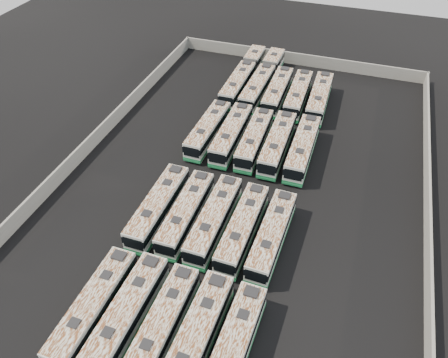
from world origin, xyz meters
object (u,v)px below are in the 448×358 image
at_px(bus_midfront_right, 242,228).
at_px(bus_midback_far_left, 208,130).
at_px(bus_front_far_right, 233,350).
at_px(bus_midback_center, 254,139).
at_px(bus_midfront_left, 186,213).
at_px(bus_back_far_left, 243,76).
at_px(bus_back_left, 263,79).
at_px(bus_midfront_center, 214,219).
at_px(bus_front_center, 162,327).
at_px(bus_midback_left, 231,134).
at_px(bus_front_far_left, 94,307).
at_px(bus_front_left, 126,315).
at_px(bus_back_center, 277,91).
at_px(bus_back_far_right, 319,98).
at_px(bus_midback_right, 277,144).
at_px(bus_midfront_far_right, 272,236).
at_px(bus_front_right, 196,339).
at_px(bus_midfront_far_left, 158,207).
at_px(bus_midback_far_right, 302,148).
at_px(bus_back_right, 298,95).

xyz_separation_m(bus_midfront_right, bus_midback_far_left, (-10.26, 16.55, -0.00)).
height_order(bus_front_far_right, bus_midback_center, bus_front_far_right).
bearing_deg(bus_midfront_left, bus_back_far_left, 95.20).
bearing_deg(bus_midfront_right, bus_midfront_left, 179.86).
bearing_deg(bus_back_left, bus_midfront_center, -83.16).
xyz_separation_m(bus_front_center, bus_midback_left, (-3.42, 30.28, 0.06)).
xyz_separation_m(bus_front_far_left, bus_front_left, (3.28, 0.20, 0.04)).
distance_m(bus_front_far_right, bus_back_center, 44.64).
xyz_separation_m(bus_front_far_left, bus_midfront_center, (6.73, 14.16, 0.02)).
bearing_deg(bus_back_far_right, bus_front_far_right, -91.31).
distance_m(bus_midback_far_left, bus_back_far_left, 17.12).
xyz_separation_m(bus_front_far_left, bus_midfront_right, (10.13, 14.00, -0.01)).
xyz_separation_m(bus_midback_left, bus_midback_center, (3.39, -0.04, -0.05)).
distance_m(bus_midback_left, bus_midback_right, 6.68).
height_order(bus_midfront_right, bus_midback_left, bus_midback_left).
distance_m(bus_midfront_center, bus_midfront_far_right, 6.73).
distance_m(bus_front_right, bus_midfront_center, 14.48).
xyz_separation_m(bus_front_left, bus_midfront_center, (3.45, 13.97, -0.02)).
distance_m(bus_front_left, bus_back_center, 44.28).
bearing_deg(bus_front_right, bus_front_far_right, 3.60).
xyz_separation_m(bus_midfront_far_left, bus_back_far_left, (-0.04, 33.70, -0.03)).
bearing_deg(bus_midfront_center, bus_back_center, 90.48).
distance_m(bus_midfront_far_right, bus_back_far_left, 36.31).
relative_size(bus_front_far_left, bus_front_right, 0.96).
distance_m(bus_midfront_center, bus_back_far_left, 34.20).
distance_m(bus_front_far_right, bus_back_far_right, 44.22).
distance_m(bus_front_left, bus_midback_center, 30.48).
height_order(bus_midfront_far_left, bus_midback_far_right, bus_midback_far_right).
relative_size(bus_midfront_far_right, bus_back_far_right, 0.96).
xyz_separation_m(bus_front_right, bus_back_far_right, (3.29, 44.36, -0.02)).
xyz_separation_m(bus_midfront_far_right, bus_back_right, (-3.42, 30.38, 0.02)).
xyz_separation_m(bus_front_left, bus_front_right, (6.87, -0.10, 0.02)).
bearing_deg(bus_back_center, bus_midfront_far_right, -78.28).
bearing_deg(bus_back_right, bus_midfront_right, -91.03).
bearing_deg(bus_front_far_left, bus_midfront_right, 54.38).
distance_m(bus_midfront_far_left, bus_back_right, 32.03).
bearing_deg(bus_back_center, bus_front_center, -90.72).
distance_m(bus_midback_right, bus_midback_far_right, 3.47).
height_order(bus_midfront_center, bus_midback_far_right, bus_midback_far_right).
relative_size(bus_front_far_left, bus_front_far_right, 1.00).
distance_m(bus_front_center, bus_midfront_far_right, 15.28).
xyz_separation_m(bus_front_left, bus_midback_left, (0.10, 30.32, -0.00)).
xyz_separation_m(bus_midback_right, bus_back_right, (-0.01, 13.94, -0.04)).
bearing_deg(bus_midfront_right, bus_midback_far_right, 79.22).
bearing_deg(bus_midfront_right, bus_back_far_right, 84.64).
bearing_deg(bus_midfront_left, bus_back_center, 83.10).
bearing_deg(bus_midfront_right, bus_midfront_center, 178.17).
relative_size(bus_midback_far_right, bus_back_right, 1.03).
bearing_deg(bus_back_far_right, bus_back_right, -179.89).
xyz_separation_m(bus_front_far_right, bus_midfront_far_left, (-13.55, 13.74, 0.04)).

